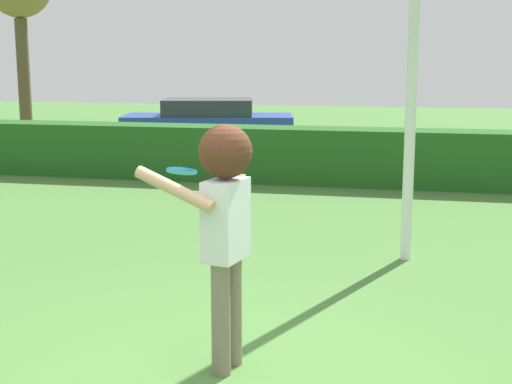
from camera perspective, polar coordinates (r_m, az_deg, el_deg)
person at (r=5.16m, az=-2.47°, el=-1.48°), size 0.82×0.56×1.81m
frisbee at (r=5.43m, az=-5.87°, el=1.65°), size 0.23×0.23×0.10m
hedge_row at (r=13.27m, az=6.63°, el=2.81°), size 22.25×0.90×1.01m
parked_car_blue at (r=18.33m, az=-3.76°, el=5.55°), size 4.46×2.54×1.25m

